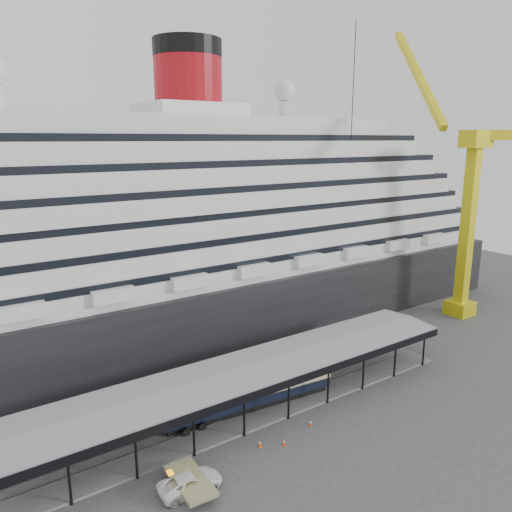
# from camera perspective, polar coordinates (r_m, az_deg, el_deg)

# --- Properties ---
(ground) EXTENTS (200.00, 200.00, 0.00)m
(ground) POSITION_cam_1_polar(r_m,az_deg,el_deg) (55.34, 1.85, -19.34)
(ground) COLOR #3E3E41
(ground) RESTS_ON ground
(cruise_ship) EXTENTS (130.00, 30.00, 43.90)m
(cruise_ship) POSITION_cam_1_polar(r_m,az_deg,el_deg) (75.63, -12.67, 4.21)
(cruise_ship) COLOR black
(cruise_ship) RESTS_ON ground
(platform_canopy) EXTENTS (56.00, 9.18, 5.30)m
(platform_canopy) POSITION_cam_1_polar(r_m,az_deg,el_deg) (57.66, -1.20, -15.17)
(platform_canopy) COLOR slate
(platform_canopy) RESTS_ON ground
(crane_yellow) EXTENTS (23.83, 18.78, 47.60)m
(crane_yellow) POSITION_cam_1_polar(r_m,az_deg,el_deg) (89.55, 22.65, 5.92)
(crane_yellow) COLOR gold
(crane_yellow) RESTS_ON ground
(port_truck) EXTENTS (5.79, 2.89, 1.57)m
(port_truck) POSITION_cam_1_polar(r_m,az_deg,el_deg) (47.75, -7.52, -24.29)
(port_truck) COLOR white
(port_truck) RESTS_ON ground
(pullman_carriage) EXTENTS (21.02, 4.70, 20.47)m
(pullman_carriage) POSITION_cam_1_polar(r_m,az_deg,el_deg) (57.80, -0.85, -14.94)
(pullman_carriage) COLOR black
(pullman_carriage) RESTS_ON ground
(traffic_cone_left) EXTENTS (0.40, 0.40, 0.72)m
(traffic_cone_left) POSITION_cam_1_polar(r_m,az_deg,el_deg) (52.79, 0.43, -20.65)
(traffic_cone_left) COLOR #D0510B
(traffic_cone_left) RESTS_ON ground
(traffic_cone_mid) EXTENTS (0.39, 0.39, 0.67)m
(traffic_cone_mid) POSITION_cam_1_polar(r_m,az_deg,el_deg) (53.08, 3.23, -20.49)
(traffic_cone_mid) COLOR red
(traffic_cone_mid) RESTS_ON ground
(traffic_cone_right) EXTENTS (0.39, 0.39, 0.67)m
(traffic_cone_right) POSITION_cam_1_polar(r_m,az_deg,el_deg) (56.23, 6.27, -18.44)
(traffic_cone_right) COLOR #E0420C
(traffic_cone_right) RESTS_ON ground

